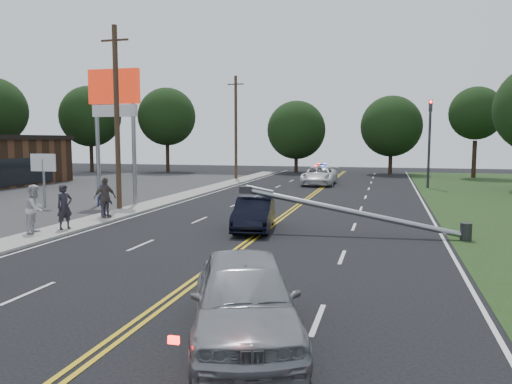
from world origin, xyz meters
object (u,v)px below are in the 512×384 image
(bystander_b, at_px, (35,209))
(emergency_b, at_px, (322,174))
(emergency_a, at_px, (319,176))
(bystander_c, at_px, (104,200))
(traffic_signal, at_px, (430,136))
(utility_pole_far, at_px, (236,127))
(bystander_a, at_px, (65,207))
(small_sign, at_px, (43,167))
(utility_pole_mid, at_px, (117,118))
(waiting_sedan, at_px, (244,297))
(fallen_streetlight, at_px, (363,214))
(bystander_d, at_px, (105,198))
(crashed_sedan, at_px, (254,214))
(pylon_sign, at_px, (114,104))

(bystander_b, bearing_deg, emergency_b, -29.67)
(emergency_a, relative_size, bystander_c, 3.58)
(traffic_signal, bearing_deg, utility_pole_far, 167.11)
(utility_pole_far, xyz_separation_m, emergency_a, (8.57, -3.42, -4.28))
(utility_pole_far, bearing_deg, bystander_a, -87.81)
(small_sign, xyz_separation_m, emergency_b, (13.09, 22.64, -1.67))
(utility_pole_mid, distance_m, waiting_sedan, 19.81)
(fallen_streetlight, xyz_separation_m, bystander_c, (-12.70, 1.38, 0.01))
(emergency_b, xyz_separation_m, bystander_d, (-7.26, -25.73, 0.43))
(emergency_b, distance_m, bystander_a, 29.85)
(traffic_signal, relative_size, utility_pole_mid, 0.70)
(bystander_a, relative_size, bystander_d, 0.98)
(traffic_signal, distance_m, crashed_sedan, 23.79)
(fallen_streetlight, height_order, emergency_b, fallen_streetlight)
(waiting_sedan, bearing_deg, utility_pole_far, 88.37)
(waiting_sedan, xyz_separation_m, bystander_c, (-10.97, 12.83, 0.07))
(small_sign, distance_m, traffic_signal, 28.72)
(small_sign, height_order, crashed_sedan, small_sign)
(utility_pole_far, bearing_deg, small_sign, -102.31)
(small_sign, bearing_deg, pylon_sign, 29.74)
(traffic_signal, bearing_deg, crashed_sedan, -111.83)
(utility_pole_far, xyz_separation_m, waiting_sedan, (11.66, -37.44, -4.23))
(utility_pole_mid, bearing_deg, emergency_a, 65.23)
(utility_pole_mid, bearing_deg, bystander_b, -86.40)
(utility_pole_mid, height_order, utility_pole_far, same)
(small_sign, xyz_separation_m, crashed_sedan, (13.55, -3.85, -1.62))
(bystander_b, distance_m, bystander_d, 4.31)
(bystander_c, bearing_deg, emergency_a, -11.32)
(bystander_a, height_order, bystander_d, bystander_d)
(traffic_signal, xyz_separation_m, utility_pole_far, (-17.50, 4.00, 0.88))
(crashed_sedan, bearing_deg, waiting_sedan, -84.35)
(fallen_streetlight, distance_m, emergency_b, 27.12)
(fallen_streetlight, distance_m, waiting_sedan, 11.57)
(small_sign, relative_size, waiting_sedan, 0.62)
(small_sign, distance_m, bystander_b, 9.14)
(small_sign, bearing_deg, crashed_sedan, -15.87)
(emergency_b, bearing_deg, pylon_sign, -98.22)
(utility_pole_mid, xyz_separation_m, bystander_c, (0.69, -2.62, -4.16))
(waiting_sedan, xyz_separation_m, emergency_a, (-3.08, 34.02, -0.05))
(waiting_sedan, height_order, emergency_b, waiting_sedan)
(utility_pole_mid, distance_m, emergency_a, 20.90)
(emergency_b, distance_m, bystander_c, 26.38)
(waiting_sedan, bearing_deg, bystander_d, 111.80)
(utility_pole_mid, height_order, crashed_sedan, utility_pole_mid)
(crashed_sedan, distance_m, emergency_a, 22.43)
(fallen_streetlight, height_order, bystander_a, bystander_a)
(traffic_signal, bearing_deg, bystander_b, -123.89)
(pylon_sign, relative_size, small_sign, 2.58)
(utility_pole_mid, height_order, bystander_c, utility_pole_mid)
(emergency_a, xyz_separation_m, bystander_d, (-7.55, -21.67, 0.29))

